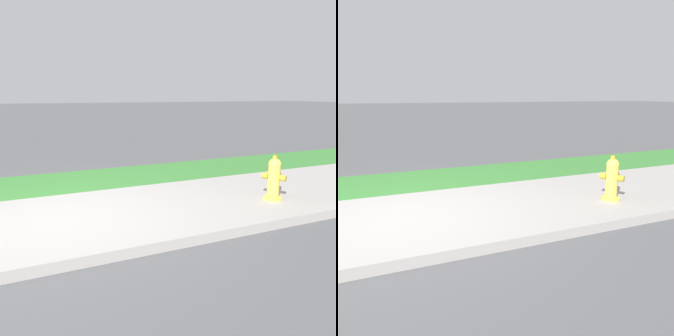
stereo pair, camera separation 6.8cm
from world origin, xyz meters
The scene contains 5 objects.
ground_plane centered at (0.00, 0.00, 0.00)m, with size 120.00×120.00×0.00m, color #515154.
sidewalk_pavement centered at (0.00, 0.00, 0.01)m, with size 18.00×2.29×0.01m, color #9E9993.
grass_verge centered at (0.00, 1.96, 0.00)m, with size 18.00×1.64×0.01m, color #387A33.
street_curb centered at (0.00, -1.22, 0.06)m, with size 18.00×0.16×0.12m, color #9E9993.
fire_hydrant_far_end centered at (3.11, -0.38, 0.33)m, with size 0.33×0.35×0.70m.
Camera 1 is at (-0.26, -4.15, 1.58)m, focal length 35.00 mm.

